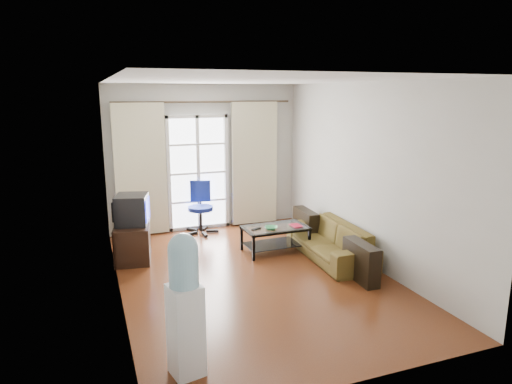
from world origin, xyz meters
The scene contains 20 objects.
floor centered at (0.00, 0.00, 0.00)m, with size 5.20×5.20×0.00m, color brown.
ceiling centered at (0.00, 0.00, 2.70)m, with size 5.20×5.20×0.00m, color white.
wall_back centered at (0.00, 2.60, 1.35)m, with size 3.60×0.02×2.70m, color beige.
wall_front centered at (0.00, -2.60, 1.35)m, with size 3.60×0.02×2.70m, color beige.
wall_left centered at (-1.80, 0.00, 1.35)m, with size 0.02×5.20×2.70m, color beige.
wall_right centered at (1.80, 0.00, 1.35)m, with size 0.02×5.20×2.70m, color beige.
french_door centered at (-0.15, 2.54, 1.07)m, with size 1.16×0.06×2.15m.
curtain_rod centered at (0.00, 2.50, 2.38)m, with size 0.04×0.04×3.30m, color #4C3F2D.
curtain_left centered at (-1.20, 2.48, 1.20)m, with size 0.90×0.07×2.35m, color beige.
curtain_right centered at (0.95, 2.48, 1.20)m, with size 0.90×0.07×2.35m, color beige.
radiator centered at (0.80, 2.50, 0.33)m, with size 0.64×0.12×0.64m, color gray.
sofa centered at (1.40, 0.29, 0.27)m, with size 0.81×1.89×0.54m, color brown.
coffee_table centered at (0.70, 0.84, 0.27)m, with size 1.05×0.62×0.42m.
bowl centered at (0.57, 0.72, 0.44)m, with size 0.27×0.27×0.05m, color #348F48.
book centered at (0.95, 0.74, 0.43)m, with size 0.18×0.23×0.02m, color #B11522.
remote centered at (0.36, 0.81, 0.43)m, with size 0.18×0.05×0.02m, color black.
tv_stand centered at (-1.51, 1.27, 0.28)m, with size 0.52×0.77×0.57m, color black.
crt_tv centered at (-1.51, 1.30, 0.80)m, with size 0.59×0.60×0.46m.
task_chair centered at (-0.19, 2.28, 0.28)m, with size 0.79×0.79×0.95m.
water_cooler centered at (-1.35, -1.93, 0.71)m, with size 0.33×0.33×1.35m.
Camera 1 is at (-2.08, -5.69, 2.55)m, focal length 32.00 mm.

